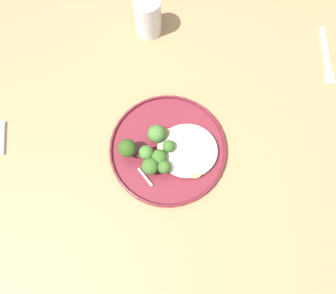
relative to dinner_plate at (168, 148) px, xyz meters
The scene contains 21 objects.
ground 0.75m from the dinner_plate, 145.61° to the right, with size 6.00×6.00×0.00m, color #665B51.
wooden_dining_table 0.09m from the dinner_plate, 145.61° to the right, with size 1.40×1.00×0.74m.
dinner_plate is the anchor object (origin of this frame).
noodle_bed 0.05m from the dinner_plate, 165.76° to the left, with size 0.15×0.14×0.03m.
seared_scallop_rear_pale 0.03m from the dinner_plate, 85.19° to the right, with size 0.03×0.03×0.02m.
seared_scallop_large_seared 0.08m from the dinner_plate, 155.28° to the left, with size 0.03×0.03×0.02m.
seared_scallop_left_edge 0.09m from the dinner_plate, 132.83° to the left, with size 0.03×0.03×0.01m.
seared_scallop_half_hidden 0.07m from the dinner_plate, behind, with size 0.03×0.03×0.01m.
seared_scallop_tilted_round 0.04m from the dinner_plate, behind, with size 0.02×0.02×0.01m.
broccoli_floret_split_head 0.07m from the dinner_plate, 20.52° to the left, with size 0.03×0.03×0.05m.
broccoli_floret_beside_noodles 0.05m from the dinner_plate, 53.01° to the left, with size 0.04×0.04×0.05m.
broccoli_floret_near_rim 0.05m from the dinner_plate, 46.64° to the right, with size 0.04×0.04×0.06m.
broccoli_floret_small_sprig 0.07m from the dinner_plate, 77.72° to the left, with size 0.03×0.03×0.05m.
broccoli_floret_tall_stalk 0.11m from the dinner_plate, ahead, with size 0.04×0.04×0.07m.
broccoli_floret_rear_charred 0.03m from the dinner_plate, 104.81° to the left, with size 0.03×0.03×0.05m.
broccoli_floret_left_leaning 0.08m from the dinner_plate, 49.68° to the left, with size 0.04×0.04×0.05m.
onion_sliver_pale_crescent 0.09m from the dinner_plate, 50.35° to the left, with size 0.05×0.01×0.00m, color silver.
onion_sliver_short_strip 0.01m from the dinner_plate, 24.90° to the right, with size 0.06×0.01×0.00m, color silver.
onion_sliver_curled_piece 0.06m from the dinner_plate, 21.29° to the left, with size 0.05×0.01×0.00m, color silver.
water_glass 0.37m from the dinner_plate, 84.79° to the right, with size 0.07×0.07×0.11m.
dinner_fork 0.52m from the dinner_plate, 151.70° to the right, with size 0.03×0.19×0.00m.
Camera 1 is at (0.04, 0.25, 1.46)m, focal length 32.19 mm.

